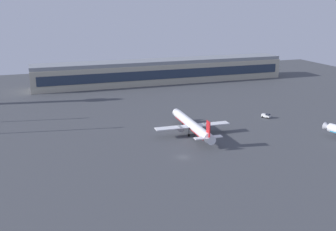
{
  "coord_description": "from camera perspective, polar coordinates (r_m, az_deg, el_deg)",
  "views": [
    {
      "loc": [
        -49.66,
        -128.06,
        55.62
      ],
      "look_at": [
        8.49,
        42.0,
        4.0
      ],
      "focal_mm": 42.16,
      "sensor_mm": 36.0,
      "label": 1
    }
  ],
  "objects": [
    {
      "name": "baggage_tractor",
      "position": [
        203.01,
        13.99,
        -0.02
      ],
      "size": [
        3.86,
        4.55,
        2.25
      ],
      "rotation": [
        0.0,
        0.0,
        3.7
      ],
      "color": "white",
      "rests_on": "ground"
    },
    {
      "name": "terminal_building",
      "position": [
        284.98,
        -0.81,
        6.42
      ],
      "size": [
        180.91,
        22.4,
        16.4
      ],
      "color": "#B2AD99",
      "rests_on": "ground"
    },
    {
      "name": "airplane_terminal_side",
      "position": [
        171.88,
        3.52,
        -1.42
      ],
      "size": [
        33.55,
        43.16,
        11.08
      ],
      "rotation": [
        0.0,
        0.0,
        -0.02
      ],
      "color": "white",
      "rests_on": "ground"
    },
    {
      "name": "ground_plane",
      "position": [
        148.18,
        2.16,
        -6.03
      ],
      "size": [
        416.0,
        416.0,
        0.0
      ],
      "primitive_type": "plane",
      "color": "#424449"
    }
  ]
}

